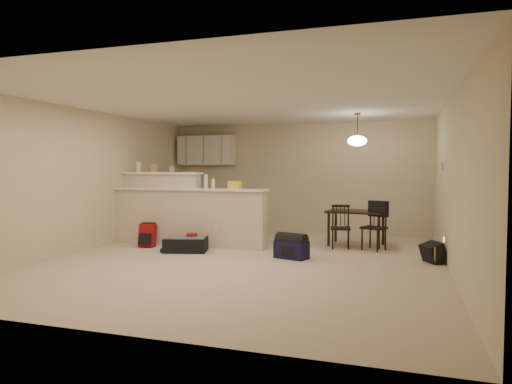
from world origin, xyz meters
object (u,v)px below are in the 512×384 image
at_px(pendant_lamp, 357,140).
at_px(dining_chair_far, 374,226).
at_px(dining_table, 356,215).
at_px(black_daypack, 433,253).
at_px(dining_chair_near, 341,227).
at_px(suitcase, 186,245).
at_px(red_backpack, 147,235).
at_px(navy_duffel, 291,250).

bearing_deg(pendant_lamp, dining_chair_far, -50.62).
distance_m(dining_table, black_daypack, 1.86).
height_order(dining_chair_near, dining_chair_far, dining_chair_far).
relative_size(suitcase, red_backpack, 1.71).
height_order(pendant_lamp, red_backpack, pendant_lamp).
bearing_deg(red_backpack, dining_chair_far, 5.50).
distance_m(suitcase, red_backpack, 0.93).
height_order(navy_duffel, black_daypack, black_daypack).
relative_size(pendant_lamp, suitcase, 0.85).
distance_m(navy_duffel, black_daypack, 2.20).
xyz_separation_m(dining_table, navy_duffel, (-0.88, -1.59, -0.44)).
relative_size(dining_chair_near, navy_duffel, 1.51).
bearing_deg(black_daypack, red_backpack, 62.31).
bearing_deg(red_backpack, pendant_lamp, 12.68).
bearing_deg(suitcase, dining_table, 14.42).
xyz_separation_m(pendant_lamp, suitcase, (-2.79, -1.56, -1.87)).
bearing_deg(dining_chair_far, dining_table, 155.09).
distance_m(dining_chair_far, navy_duffel, 1.72).
relative_size(dining_chair_far, black_daypack, 2.50).
height_order(dining_chair_near, black_daypack, dining_chair_near).
height_order(red_backpack, black_daypack, red_backpack).
relative_size(suitcase, black_daypack, 2.12).
bearing_deg(suitcase, pendant_lamp, 14.42).
xyz_separation_m(dining_chair_near, suitcase, (-2.56, -1.13, -0.27)).
bearing_deg(dining_chair_near, navy_duffel, -127.19).
relative_size(red_backpack, black_daypack, 1.24).
xyz_separation_m(dining_chair_near, dining_chair_far, (0.59, 0.01, 0.03)).
bearing_deg(red_backpack, dining_table, 12.68).
bearing_deg(navy_duffel, dining_chair_far, 60.08).
bearing_deg(black_daypack, dining_table, 17.00).
bearing_deg(dining_table, suitcase, -145.07).
relative_size(pendant_lamp, navy_duffel, 1.18).
bearing_deg(red_backpack, navy_duffel, -12.38).
relative_size(pendant_lamp, red_backpack, 1.45).
bearing_deg(navy_duffel, suitcase, -164.31).
xyz_separation_m(red_backpack, navy_duffel, (2.81, -0.25, -0.07)).
bearing_deg(dining_chair_near, red_backpack, -173.39).
bearing_deg(dining_chair_near, dining_table, 52.72).
height_order(dining_table, black_daypack, dining_table).
bearing_deg(pendant_lamp, navy_duffel, -118.97).
xyz_separation_m(dining_chair_far, black_daypack, (0.95, -0.84, -0.28)).
relative_size(suitcase, navy_duffel, 1.39).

